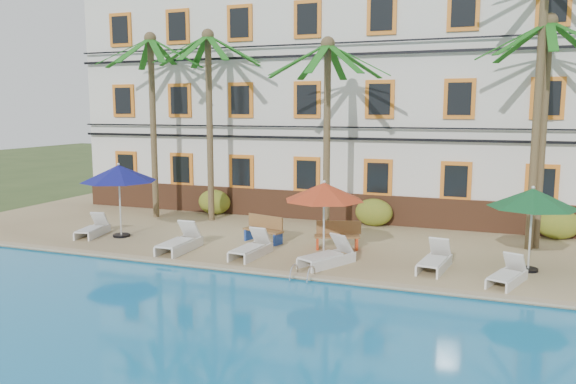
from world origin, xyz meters
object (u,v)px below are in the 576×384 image
at_px(palm_a, 152,99).
at_px(lounger_b, 180,242).
at_px(palm_e, 545,99).
at_px(bench_left, 265,229).
at_px(lounger_f, 508,275).
at_px(bench_right, 337,235).
at_px(palm_b, 209,99).
at_px(palm_c, 327,108).
at_px(palm_d, 541,55).
at_px(umbrella_green, 533,199).
at_px(lounger_c, 251,248).
at_px(lounger_a, 93,229).
at_px(lounger_d, 328,256).
at_px(umbrella_red, 324,192).
at_px(umbrella_blue, 119,174).
at_px(lounger_e, 435,260).
at_px(pool_ladder, 302,278).

xyz_separation_m(palm_a, lounger_b, (4.04, -4.74, -4.71)).
relative_size(palm_e, bench_left, 4.86).
relative_size(palm_a, lounger_f, 4.46).
xyz_separation_m(lounger_b, bench_right, (4.75, 2.10, 0.17)).
bearing_deg(palm_b, palm_e, -1.84).
bearing_deg(palm_c, palm_d, 3.87).
relative_size(umbrella_green, lounger_c, 1.32).
bearing_deg(palm_e, lounger_a, -166.41).
height_order(lounger_d, bench_right, bench_right).
distance_m(lounger_f, bench_right, 5.71).
height_order(umbrella_red, lounger_f, umbrella_red).
distance_m(palm_d, umbrella_red, 8.22).
relative_size(umbrella_blue, lounger_f, 1.56).
bearing_deg(palm_d, umbrella_blue, -167.03).
bearing_deg(lounger_b, lounger_a, 168.68).
height_order(lounger_c, bench_left, bench_left).
relative_size(palm_b, umbrella_green, 3.15).
bearing_deg(lounger_a, lounger_e, -0.72).
relative_size(palm_b, bench_left, 4.96).
relative_size(lounger_b, lounger_c, 1.06).
bearing_deg(palm_b, palm_a, -176.21).
xyz_separation_m(palm_b, palm_d, (12.23, -0.65, 1.30)).
relative_size(lounger_a, bench_left, 1.14).
bearing_deg(bench_right, palm_d, 19.76).
relative_size(lounger_d, lounger_f, 1.13).
bearing_deg(umbrella_blue, palm_e, 13.73).
height_order(lounger_b, bench_right, lounger_b).
bearing_deg(umbrella_red, palm_e, 32.01).
bearing_deg(lounger_e, palm_a, 161.53).
bearing_deg(palm_e, palm_d, -130.49).
distance_m(lounger_b, lounger_f, 10.05).
bearing_deg(bench_left, lounger_a, -168.60).
height_order(lounger_b, pool_ladder, lounger_b).
xyz_separation_m(palm_c, lounger_a, (-8.06, -2.96, -4.39)).
bearing_deg(palm_a, bench_left, -23.01).
height_order(palm_d, pool_ladder, palm_d).
bearing_deg(umbrella_green, pool_ladder, -153.54).
bearing_deg(umbrella_red, lounger_a, 178.49).
bearing_deg(bench_right, palm_e, 21.14).
xyz_separation_m(palm_d, lounger_f, (-0.73, -4.30, -6.08)).
bearing_deg(lounger_f, palm_a, 161.30).
distance_m(palm_c, lounger_e, 6.82).
bearing_deg(pool_ladder, palm_e, 43.68).
xyz_separation_m(umbrella_blue, pool_ladder, (7.86, -2.51, -2.32)).
distance_m(bench_left, bench_right, 2.62).
xyz_separation_m(palm_e, bench_right, (-6.24, -2.41, -4.47)).
distance_m(palm_e, bench_left, 10.21).
bearing_deg(bench_right, pool_ladder, -90.05).
distance_m(umbrella_blue, lounger_c, 6.03).
relative_size(palm_c, umbrella_red, 2.88).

